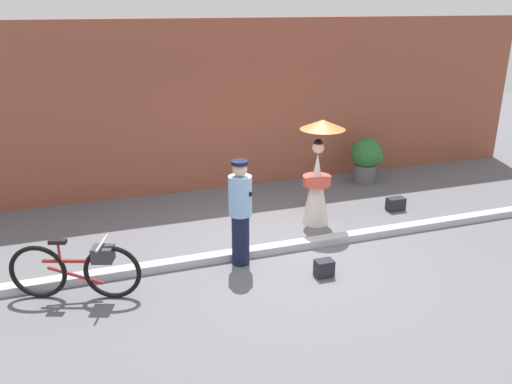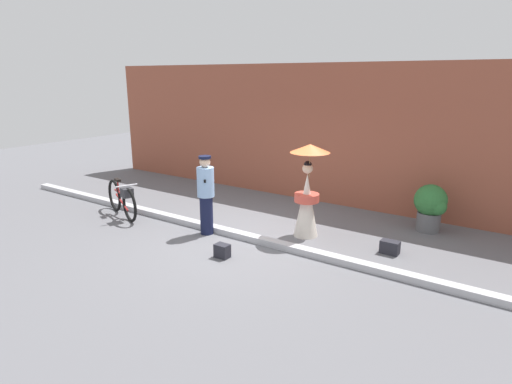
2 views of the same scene
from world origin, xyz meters
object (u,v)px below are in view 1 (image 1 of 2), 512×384
at_px(bicycle_near_officer, 79,269).
at_px(backpack_on_pavement, 324,268).
at_px(person_officer, 240,211).
at_px(potted_plant_by_door, 367,158).
at_px(backpack_spare, 396,204).
at_px(person_with_parasol, 318,174).

xyz_separation_m(bicycle_near_officer, backpack_on_pavement, (3.28, -0.52, -0.29)).
bearing_deg(person_officer, potted_plant_by_door, 36.17).
bearing_deg(backpack_spare, backpack_on_pavement, -142.38).
relative_size(backpack_on_pavement, backpack_spare, 0.78).
distance_m(potted_plant_by_door, backpack_on_pavement, 4.38).
relative_size(bicycle_near_officer, person_with_parasol, 0.89).
relative_size(bicycle_near_officer, person_officer, 1.03).
bearing_deg(person_officer, backpack_on_pavement, -37.24).
bearing_deg(backpack_spare, bicycle_near_officer, -166.94).
xyz_separation_m(potted_plant_by_door, backpack_on_pavement, (-2.67, -3.45, -0.42)).
height_order(bicycle_near_officer, potted_plant_by_door, potted_plant_by_door).
bearing_deg(backpack_spare, person_officer, -162.44).
relative_size(person_officer, backpack_on_pavement, 6.20).
relative_size(person_officer, person_with_parasol, 0.86).
bearing_deg(backpack_spare, person_with_parasol, -178.42).
bearing_deg(person_officer, backpack_spare, 17.56).
bearing_deg(person_officer, person_with_parasol, 30.84).
relative_size(bicycle_near_officer, backpack_spare, 5.00).
bearing_deg(potted_plant_by_door, bicycle_near_officer, -153.80).
bearing_deg(person_with_parasol, backpack_spare, 1.58).
bearing_deg(bicycle_near_officer, backpack_spare, 13.06).
height_order(backpack_on_pavement, backpack_spare, backpack_on_pavement).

